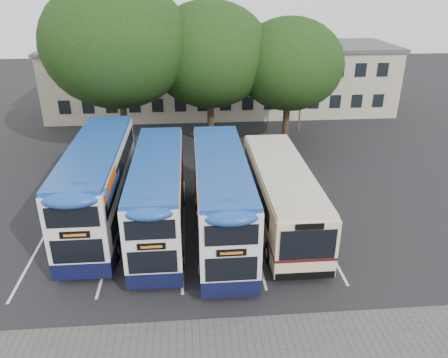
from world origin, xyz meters
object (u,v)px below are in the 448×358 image
lamp_post (303,71)px  bus_dd_mid (159,193)px  tree_left (117,44)px  bus_single (281,191)px  bus_dd_left (99,182)px  bus_dd_right (221,195)px  tree_right (289,64)px  tree_mid (210,55)px

lamp_post → bus_dd_mid: bearing=-125.1°
tree_left → bus_dd_mid: bearing=-75.0°
lamp_post → bus_single: size_ratio=0.85×
bus_dd_left → bus_dd_right: (6.14, -1.80, -0.09)m
bus_dd_left → bus_single: 9.40m
tree_right → bus_dd_right: (-5.94, -12.91, -3.87)m
tree_mid → tree_right: 5.81m
lamp_post → bus_dd_mid: (-10.86, -15.44, -2.84)m
bus_dd_left → bus_single: bus_dd_left is taller
tree_right → bus_dd_left: tree_right is taller
tree_right → bus_single: (-2.72, -11.68, -4.40)m
lamp_post → bus_dd_right: 18.07m
lamp_post → tree_mid: tree_mid is taller
tree_left → bus_dd_mid: (3.09, -11.53, -5.60)m
tree_left → bus_dd_left: tree_left is taller
tree_mid → tree_left: bearing=-168.7°
lamp_post → tree_left: size_ratio=0.75×
tree_left → tree_right: 12.22m
tree_right → bus_dd_right: tree_right is taller
bus_dd_right → tree_mid: bearing=89.2°
lamp_post → tree_left: tree_left is taller
tree_left → bus_dd_left: bearing=-90.0°
tree_left → bus_single: bearing=-49.4°
lamp_post → tree_mid: size_ratio=0.85×
bus_dd_mid → bus_dd_left: bearing=159.1°
tree_left → bus_dd_left: 11.69m
tree_mid → bus_dd_left: bearing=-118.6°
lamp_post → tree_right: 3.83m
bus_dd_left → bus_dd_right: bearing=-16.4°
bus_dd_right → bus_dd_mid: bearing=168.5°
tree_mid → bus_dd_left: 13.96m
lamp_post → tree_right: tree_right is taller
tree_right → bus_dd_mid: tree_right is taller
bus_single → bus_dd_right: bearing=-159.1°
lamp_post → bus_dd_mid: lamp_post is taller
tree_right → bus_single: 12.77m
tree_left → tree_mid: tree_left is taller
lamp_post → tree_right: (-1.86, -3.16, 1.11)m
tree_left → bus_single: tree_left is taller
tree_right → tree_mid: bearing=174.9°
bus_dd_left → bus_dd_mid: size_ratio=1.07×
lamp_post → bus_dd_left: lamp_post is taller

